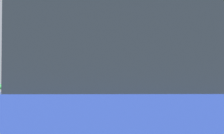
% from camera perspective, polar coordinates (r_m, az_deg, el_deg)
% --- Properties ---
extents(parking_meter, '(0.17, 0.18, 1.40)m').
position_cam_1_polar(parking_meter, '(4.42, -4.02, -2.59)').
color(parking_meter, slate).
rests_on(parking_meter, sidewalk_curb).
extents(pedestrian_at_meter, '(0.60, 0.60, 1.63)m').
position_cam_1_polar(pedestrian_at_meter, '(4.70, 3.65, -3.64)').
color(pedestrian_at_meter, brown).
rests_on(pedestrian_at_meter, sidewalk_curb).
extents(background_railing, '(24.06, 0.06, 1.07)m').
position_cam_1_polar(background_railing, '(5.90, -5.62, -4.94)').
color(background_railing, '#1E602D').
rests_on(background_railing, sidewalk_curb).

